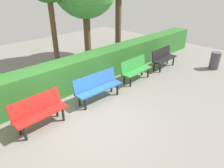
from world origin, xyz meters
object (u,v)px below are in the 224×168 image
bench_blue (98,86)px  bench_red (39,111)px  bench_green (135,69)px  bench_black (163,57)px  trash_bin (215,61)px

bench_blue → bench_red: (1.99, -0.00, -0.01)m
bench_green → bench_red: bearing=-0.3°
bench_red → bench_green: bearing=179.2°
bench_black → trash_bin: bench_black is taller
bench_black → bench_blue: size_ratio=0.89×
bench_green → bench_blue: 2.00m
bench_blue → bench_black: bearing=-177.0°
trash_bin → bench_blue: bearing=-16.8°
bench_red → trash_bin: 7.56m
bench_green → trash_bin: bearing=151.9°
bench_green → trash_bin: 3.80m
bench_black → bench_red: (5.91, 0.06, -0.00)m
bench_black → bench_red: bench_black is taller
bench_green → trash_bin: bench_green is taller
bench_green → bench_blue: bearing=0.9°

